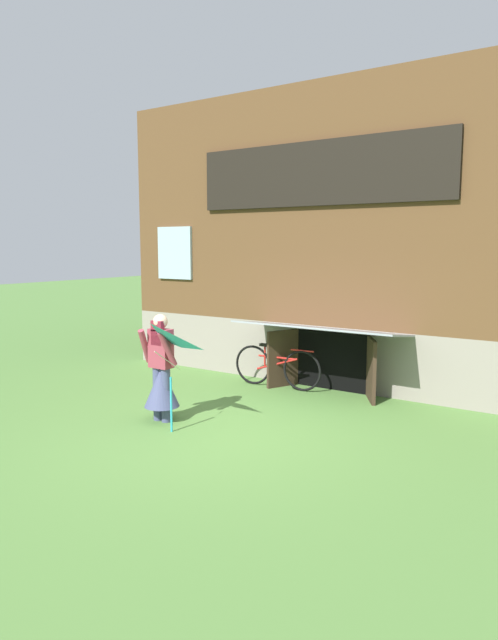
# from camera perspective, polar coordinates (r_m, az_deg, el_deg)

# --- Properties ---
(ground_plane) EXTENTS (60.00, 60.00, 0.00)m
(ground_plane) POSITION_cam_1_polar(r_m,az_deg,el_deg) (8.06, -3.17, -11.19)
(ground_plane) COLOR #56843D
(log_house) EXTENTS (8.76, 6.64, 5.46)m
(log_house) POSITION_cam_1_polar(r_m,az_deg,el_deg) (12.71, 12.65, 8.04)
(log_house) COLOR gray
(log_house) RESTS_ON ground_plane
(person) EXTENTS (0.61, 0.52, 1.60)m
(person) POSITION_cam_1_polar(r_m,az_deg,el_deg) (8.40, -8.93, -5.71)
(person) COLOR #474C75
(person) RESTS_ON ground_plane
(kite) EXTENTS (0.84, 0.87, 1.43)m
(kite) POSITION_cam_1_polar(r_m,az_deg,el_deg) (7.74, -9.93, -2.85)
(kite) COLOR #2DB2CC
(kite) RESTS_ON ground_plane
(bicycle_red) EXTENTS (1.75, 0.15, 0.80)m
(bicycle_red) POSITION_cam_1_polar(r_m,az_deg,el_deg) (10.30, 2.85, -4.79)
(bicycle_red) COLOR black
(bicycle_red) RESTS_ON ground_plane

